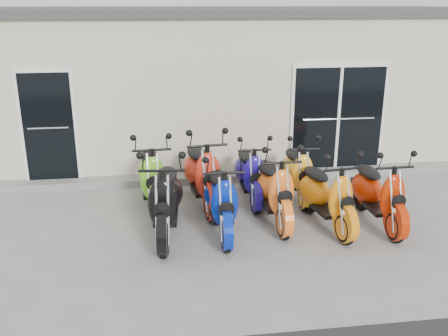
{
  "coord_description": "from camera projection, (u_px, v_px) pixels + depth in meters",
  "views": [
    {
      "loc": [
        -1.11,
        -7.56,
        3.51
      ],
      "look_at": [
        0.0,
        0.6,
        0.75
      ],
      "focal_mm": 40.0,
      "sensor_mm": 36.0,
      "label": 1
    }
  ],
  "objects": [
    {
      "name": "roof_cap",
      "position": [
        199.0,
        11.0,
        12.2
      ],
      "size": [
        14.2,
        6.2,
        0.16
      ],
      "primitive_type": "cube",
      "color": "#3F3F42",
      "rests_on": "building"
    },
    {
      "name": "scooter_front_black",
      "position": [
        165.0,
        190.0,
        7.63
      ],
      "size": [
        0.94,
        2.13,
        1.53
      ],
      "primitive_type": null,
      "rotation": [
        0.0,
        0.0,
        -0.09
      ],
      "color": "black",
      "rests_on": "ground"
    },
    {
      "name": "door_right",
      "position": [
        338.0,
        115.0,
        10.33
      ],
      "size": [
        2.02,
        0.08,
        2.22
      ],
      "primitive_type": "cube",
      "color": "black",
      "rests_on": "front_step"
    },
    {
      "name": "scooter_back_blue",
      "position": [
        250.0,
        166.0,
        9.04
      ],
      "size": [
        0.67,
        1.83,
        1.35
      ],
      "primitive_type": null,
      "rotation": [
        0.0,
        0.0,
        -0.0
      ],
      "color": "navy",
      "rests_on": "ground"
    },
    {
      "name": "scooter_front_red",
      "position": [
        379.0,
        185.0,
        8.04
      ],
      "size": [
        0.74,
        1.91,
        1.4
      ],
      "primitive_type": null,
      "rotation": [
        0.0,
        0.0,
        0.03
      ],
      "color": "#B52303",
      "rests_on": "ground"
    },
    {
      "name": "scooter_back_red",
      "position": [
        202.0,
        165.0,
        8.76
      ],
      "size": [
        1.0,
        2.19,
        1.56
      ],
      "primitive_type": null,
      "rotation": [
        0.0,
        0.0,
        0.11
      ],
      "color": "red",
      "rests_on": "ground"
    },
    {
      "name": "scooter_back_yellow",
      "position": [
        297.0,
        164.0,
        9.18
      ],
      "size": [
        0.75,
        1.82,
        1.32
      ],
      "primitive_type": null,
      "rotation": [
        0.0,
        0.0,
        -0.06
      ],
      "color": "yellow",
      "rests_on": "ground"
    },
    {
      "name": "scooter_front_blue",
      "position": [
        221.0,
        191.0,
        7.75
      ],
      "size": [
        0.71,
        1.93,
        1.43
      ],
      "primitive_type": null,
      "rotation": [
        0.0,
        0.0,
        -0.01
      ],
      "color": "#041F96",
      "rests_on": "ground"
    },
    {
      "name": "scooter_front_orange_a",
      "position": [
        273.0,
        180.0,
        8.15
      ],
      "size": [
        0.79,
        1.99,
        1.45
      ],
      "primitive_type": null,
      "rotation": [
        0.0,
        0.0,
        0.04
      ],
      "color": "orange",
      "rests_on": "ground"
    },
    {
      "name": "scooter_back_green",
      "position": [
        151.0,
        168.0,
        8.71
      ],
      "size": [
        0.85,
        2.05,
        1.49
      ],
      "primitive_type": null,
      "rotation": [
        0.0,
        0.0,
        0.06
      ],
      "color": "#63BC20",
      "rests_on": "ground"
    },
    {
      "name": "door_left",
      "position": [
        48.0,
        124.0,
        9.59
      ],
      "size": [
        1.07,
        0.08,
        2.22
      ],
      "primitive_type": "cube",
      "color": "black",
      "rests_on": "front_step"
    },
    {
      "name": "ground",
      "position": [
        229.0,
        222.0,
        8.36
      ],
      "size": [
        80.0,
        80.0,
        0.0
      ],
      "primitive_type": "plane",
      "color": "gray",
      "rests_on": "ground"
    },
    {
      "name": "front_step",
      "position": [
        215.0,
        177.0,
        10.23
      ],
      "size": [
        14.0,
        0.4,
        0.15
      ],
      "primitive_type": "cube",
      "color": "gray",
      "rests_on": "ground"
    },
    {
      "name": "building",
      "position": [
        200.0,
        80.0,
        12.73
      ],
      "size": [
        14.0,
        6.0,
        3.2
      ],
      "primitive_type": "cube",
      "color": "beige",
      "rests_on": "ground"
    },
    {
      "name": "scooter_front_orange_b",
      "position": [
        327.0,
        187.0,
        7.96
      ],
      "size": [
        0.95,
        1.97,
        1.4
      ],
      "primitive_type": null,
      "rotation": [
        0.0,
        0.0,
        0.14
      ],
      "color": "orange",
      "rests_on": "ground"
    }
  ]
}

